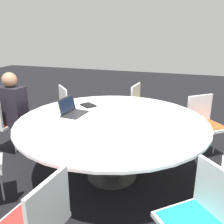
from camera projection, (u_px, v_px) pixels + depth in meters
ground_plane at (112, 176)px, 3.18m from camera, size 16.00×16.00×0.00m
conference_table at (112, 128)px, 2.97m from camera, size 2.24×2.24×0.76m
chair_2 at (36, 219)px, 1.73m from camera, size 0.48×0.46×0.87m
chair_3 at (201, 215)px, 1.77m from camera, size 0.61×0.61×0.87m
chair_5 at (204, 121)px, 3.58m from camera, size 0.60×0.61×0.87m
chair_6 at (142, 105)px, 4.30m from camera, size 0.48×0.46×0.87m
chair_7 at (71, 106)px, 4.23m from camera, size 0.61×0.61×0.87m
person_0 at (14, 108)px, 3.52m from camera, size 0.28×0.38×1.22m
laptop at (72, 110)px, 3.13m from camera, size 0.35×0.27×0.21m
spiral_notebook at (88, 105)px, 3.47m from camera, size 0.24×0.26×0.02m
coffee_cup at (111, 133)px, 2.45m from camera, size 0.09×0.09×0.09m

